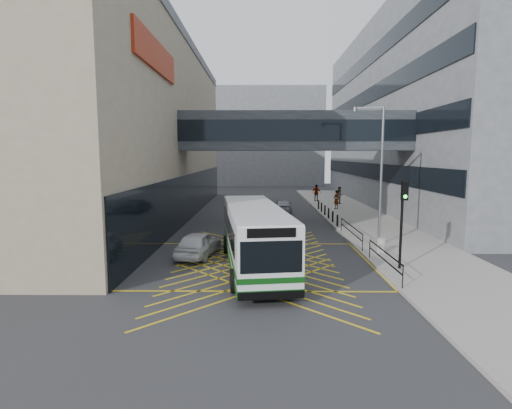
{
  "coord_description": "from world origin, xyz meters",
  "views": [
    {
      "loc": [
        0.24,
        -20.53,
        5.63
      ],
      "look_at": [
        0.0,
        4.0,
        2.6
      ],
      "focal_mm": 28.0,
      "sensor_mm": 36.0,
      "label": 1
    }
  ],
  "objects_px": {
    "car_silver": "(283,206)",
    "car_dark": "(258,206)",
    "street_lamp": "(378,167)",
    "litter_bin": "(381,245)",
    "pedestrian_a": "(336,200)",
    "bus": "(254,235)",
    "pedestrian_c": "(316,193)",
    "pedestrian_b": "(340,196)",
    "traffic_light": "(403,212)",
    "car_white": "(198,244)"
  },
  "relations": [
    {
      "from": "car_white",
      "to": "pedestrian_b",
      "type": "xyz_separation_m",
      "value": [
        12.42,
        22.82,
        0.42
      ]
    },
    {
      "from": "pedestrian_a",
      "to": "litter_bin",
      "type": "bearing_deg",
      "value": 45.16
    },
    {
      "from": "car_dark",
      "to": "traffic_light",
      "type": "distance_m",
      "value": 21.49
    },
    {
      "from": "street_lamp",
      "to": "bus",
      "type": "bearing_deg",
      "value": -136.17
    },
    {
      "from": "car_dark",
      "to": "car_silver",
      "type": "relative_size",
      "value": 1.01
    },
    {
      "from": "car_dark",
      "to": "traffic_light",
      "type": "xyz_separation_m",
      "value": [
        6.96,
        -20.2,
        2.28
      ]
    },
    {
      "from": "car_white",
      "to": "pedestrian_c",
      "type": "xyz_separation_m",
      "value": [
        10.26,
        25.96,
        0.43
      ]
    },
    {
      "from": "pedestrian_b",
      "to": "pedestrian_c",
      "type": "bearing_deg",
      "value": 112.19
    },
    {
      "from": "street_lamp",
      "to": "car_white",
      "type": "bearing_deg",
      "value": -154.63
    },
    {
      "from": "traffic_light",
      "to": "car_dark",
      "type": "bearing_deg",
      "value": 108.09
    },
    {
      "from": "car_white",
      "to": "traffic_light",
      "type": "bearing_deg",
      "value": 174.18
    },
    {
      "from": "pedestrian_a",
      "to": "traffic_light",
      "type": "bearing_deg",
      "value": 45.45
    },
    {
      "from": "car_white",
      "to": "bus",
      "type": "bearing_deg",
      "value": 156.39
    },
    {
      "from": "street_lamp",
      "to": "car_dark",
      "type": "bearing_deg",
      "value": 128.93
    },
    {
      "from": "street_lamp",
      "to": "pedestrian_c",
      "type": "xyz_separation_m",
      "value": [
        -0.33,
        23.59,
        -3.77
      ]
    },
    {
      "from": "car_silver",
      "to": "pedestrian_c",
      "type": "bearing_deg",
      "value": -118.05
    },
    {
      "from": "pedestrian_c",
      "to": "car_dark",
      "type": "bearing_deg",
      "value": 79.51
    },
    {
      "from": "pedestrian_a",
      "to": "pedestrian_c",
      "type": "bearing_deg",
      "value": -123.34
    },
    {
      "from": "bus",
      "to": "car_white",
      "type": "height_order",
      "value": "bus"
    },
    {
      "from": "bus",
      "to": "traffic_light",
      "type": "bearing_deg",
      "value": -14.47
    },
    {
      "from": "pedestrian_a",
      "to": "pedestrian_b",
      "type": "distance_m",
      "value": 4.02
    },
    {
      "from": "bus",
      "to": "car_dark",
      "type": "bearing_deg",
      "value": 82.05
    },
    {
      "from": "car_dark",
      "to": "pedestrian_a",
      "type": "relative_size",
      "value": 2.19
    },
    {
      "from": "car_silver",
      "to": "traffic_light",
      "type": "relative_size",
      "value": 0.97
    },
    {
      "from": "bus",
      "to": "pedestrian_b",
      "type": "height_order",
      "value": "bus"
    },
    {
      "from": "litter_bin",
      "to": "pedestrian_a",
      "type": "xyz_separation_m",
      "value": [
        0.98,
        18.65,
        0.55
      ]
    },
    {
      "from": "car_white",
      "to": "street_lamp",
      "type": "bearing_deg",
      "value": -156.91
    },
    {
      "from": "pedestrian_b",
      "to": "pedestrian_c",
      "type": "relative_size",
      "value": 0.99
    },
    {
      "from": "pedestrian_b",
      "to": "car_dark",
      "type": "bearing_deg",
      "value": -160.72
    },
    {
      "from": "litter_bin",
      "to": "bus",
      "type": "bearing_deg",
      "value": -161.27
    },
    {
      "from": "litter_bin",
      "to": "pedestrian_c",
      "type": "relative_size",
      "value": 0.41
    },
    {
      "from": "car_dark",
      "to": "litter_bin",
      "type": "xyz_separation_m",
      "value": [
        7.02,
        -16.89,
        -0.09
      ]
    },
    {
      "from": "car_white",
      "to": "car_dark",
      "type": "height_order",
      "value": "car_white"
    },
    {
      "from": "pedestrian_a",
      "to": "pedestrian_b",
      "type": "relative_size",
      "value": 0.97
    },
    {
      "from": "litter_bin",
      "to": "pedestrian_c",
      "type": "distance_m",
      "value": 25.66
    },
    {
      "from": "bus",
      "to": "car_silver",
      "type": "bearing_deg",
      "value": 75.07
    },
    {
      "from": "litter_bin",
      "to": "pedestrian_c",
      "type": "xyz_separation_m",
      "value": [
        -0.07,
        25.65,
        0.58
      ]
    },
    {
      "from": "street_lamp",
      "to": "pedestrian_b",
      "type": "relative_size",
      "value": 4.26
    },
    {
      "from": "bus",
      "to": "pedestrian_a",
      "type": "distance_m",
      "value": 22.62
    },
    {
      "from": "pedestrian_c",
      "to": "street_lamp",
      "type": "bearing_deg",
      "value": 118.77
    },
    {
      "from": "bus",
      "to": "pedestrian_a",
      "type": "height_order",
      "value": "bus"
    },
    {
      "from": "car_dark",
      "to": "street_lamp",
      "type": "distance_m",
      "value": 17.07
    },
    {
      "from": "pedestrian_b",
      "to": "street_lamp",
      "type": "bearing_deg",
      "value": -107.47
    },
    {
      "from": "car_silver",
      "to": "pedestrian_b",
      "type": "distance_m",
      "value": 8.62
    },
    {
      "from": "pedestrian_b",
      "to": "bus",
      "type": "bearing_deg",
      "value": -122.77
    },
    {
      "from": "car_dark",
      "to": "pedestrian_c",
      "type": "relative_size",
      "value": 2.11
    },
    {
      "from": "pedestrian_a",
      "to": "pedestrian_c",
      "type": "relative_size",
      "value": 0.97
    },
    {
      "from": "car_silver",
      "to": "car_dark",
      "type": "bearing_deg",
      "value": 5.93
    },
    {
      "from": "bus",
      "to": "pedestrian_b",
      "type": "xyz_separation_m",
      "value": [
        9.29,
        24.94,
        -0.52
      ]
    },
    {
      "from": "street_lamp",
      "to": "litter_bin",
      "type": "height_order",
      "value": "street_lamp"
    }
  ]
}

